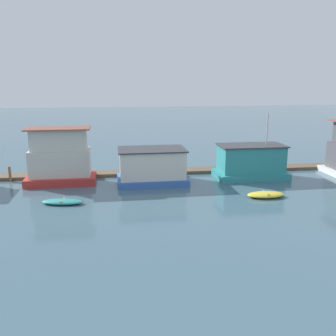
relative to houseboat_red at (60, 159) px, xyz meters
name	(u,v)px	position (x,y,z in m)	size (l,w,h in m)	color
ground_plane	(166,180)	(9.56, -0.50, -2.21)	(200.00, 200.00, 0.00)	#426070
dock_walkway	(162,172)	(9.56, 2.28, -2.06)	(51.00, 1.81, 0.30)	brown
houseboat_red	(60,159)	(0.00, 0.00, 0.00)	(6.13, 3.39, 5.02)	red
houseboat_blue	(152,166)	(8.17, -0.99, -0.70)	(6.29, 4.10, 3.11)	#3866B7
houseboat_teal	(251,162)	(17.62, -0.75, -0.71)	(6.66, 3.70, 6.11)	teal
dinghy_teal	(63,202)	(0.84, -6.20, -2.03)	(3.26, 1.70, 0.36)	teal
dinghy_yellow	(266,195)	(16.66, -6.82, -2.00)	(3.04, 1.54, 0.42)	yellow
mooring_post_near_right	(10,174)	(-4.71, 1.12, -1.49)	(0.24, 0.24, 1.43)	brown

